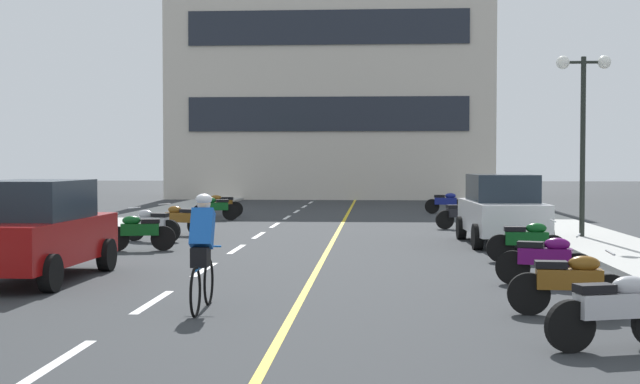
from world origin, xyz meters
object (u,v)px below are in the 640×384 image
(street_lamp_mid, at_px, (583,104))
(motorcycle_6, at_px, (139,231))
(parked_car_near, at_px, (35,230))
(motorcycle_3, at_px, (570,282))
(motorcycle_12, at_px, (446,202))
(motorcycle_4, at_px, (546,259))
(motorcycle_11, at_px, (221,205))
(cyclist_rider, at_px, (202,249))
(parked_car_mid, at_px, (502,209))
(motorcycle_9, at_px, (461,214))
(motorcycle_8, at_px, (180,219))
(motorcycle_10, at_px, (215,208))
(motorcycle_2, at_px, (615,309))
(motorcycle_7, at_px, (152,224))
(motorcycle_5, at_px, (527,241))

(street_lamp_mid, relative_size, motorcycle_6, 2.90)
(parked_car_near, relative_size, motorcycle_3, 2.49)
(motorcycle_6, relative_size, motorcycle_12, 0.99)
(motorcycle_6, distance_m, motorcycle_12, 17.60)
(motorcycle_4, bearing_deg, motorcycle_11, 116.35)
(motorcycle_4, distance_m, motorcycle_11, 20.17)
(cyclist_rider, bearing_deg, parked_car_mid, 60.86)
(motorcycle_4, relative_size, motorcycle_12, 0.97)
(motorcycle_3, relative_size, motorcycle_9, 1.03)
(parked_car_mid, bearing_deg, motorcycle_11, 131.62)
(motorcycle_8, height_order, motorcycle_9, same)
(parked_car_mid, bearing_deg, motorcycle_10, 137.38)
(motorcycle_8, bearing_deg, cyclist_rider, -75.70)
(street_lamp_mid, bearing_deg, motorcycle_10, 147.75)
(parked_car_near, xyz_separation_m, cyclist_rider, (3.66, -2.92, -0.03))
(motorcycle_3, bearing_deg, cyclist_rider, 178.29)
(motorcycle_2, distance_m, motorcycle_8, 17.15)
(motorcycle_3, bearing_deg, motorcycle_7, 129.28)
(street_lamp_mid, bearing_deg, motorcycle_9, 126.07)
(motorcycle_4, xyz_separation_m, motorcycle_8, (-8.66, 9.84, 0.00))
(parked_car_near, relative_size, motorcycle_7, 2.55)
(motorcycle_4, distance_m, motorcycle_6, 10.15)
(motorcycle_2, height_order, motorcycle_4, same)
(motorcycle_4, bearing_deg, motorcycle_5, 85.38)
(street_lamp_mid, relative_size, parked_car_mid, 1.15)
(motorcycle_8, bearing_deg, parked_car_near, -92.70)
(motorcycle_11, height_order, motorcycle_12, same)
(parked_car_near, relative_size, motorcycle_4, 2.56)
(parked_car_mid, relative_size, motorcycle_12, 2.51)
(motorcycle_12, bearing_deg, motorcycle_11, -163.27)
(motorcycle_3, bearing_deg, motorcycle_9, 89.98)
(motorcycle_5, bearing_deg, motorcycle_6, 168.39)
(motorcycle_7, distance_m, motorcycle_12, 15.70)
(motorcycle_6, height_order, motorcycle_12, same)
(motorcycle_2, bearing_deg, cyclist_rider, 155.95)
(cyclist_rider, bearing_deg, motorcycle_3, -1.71)
(motorcycle_3, xyz_separation_m, motorcycle_12, (0.15, 23.63, 0.00))
(motorcycle_6, height_order, cyclist_rider, cyclist_rider)
(motorcycle_4, relative_size, motorcycle_8, 1.01)
(motorcycle_11, bearing_deg, motorcycle_12, 16.73)
(motorcycle_12, bearing_deg, motorcycle_4, -89.80)
(motorcycle_5, bearing_deg, motorcycle_10, 126.00)
(motorcycle_7, height_order, motorcycle_11, same)
(motorcycle_3, distance_m, motorcycle_9, 15.63)
(parked_car_near, relative_size, motorcycle_10, 2.55)
(street_lamp_mid, relative_size, motorcycle_3, 2.88)
(parked_car_mid, height_order, motorcycle_8, parked_car_mid)
(parked_car_near, xyz_separation_m, motorcycle_2, (8.92, -5.27, -0.44))
(motorcycle_4, bearing_deg, motorcycle_9, 90.98)
(motorcycle_2, height_order, motorcycle_3, same)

